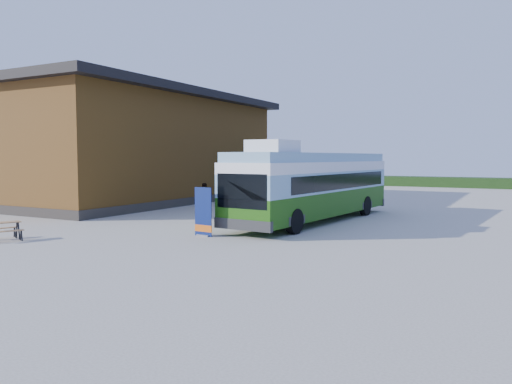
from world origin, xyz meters
The scene contains 10 objects.
ground centered at (0.00, 0.00, 0.00)m, with size 100.00×100.00×0.00m, color #BCB7AD.
barn centered at (-10.50, 10.00, 3.59)m, with size 9.60×21.20×7.50m.
hedge centered at (8.00, 38.00, 0.50)m, with size 40.00×3.00×1.00m, color #264419.
bus centered at (3.53, 5.33, 1.81)m, with size 3.70×12.50×3.78m.
awning centered at (1.39, 5.46, 2.75)m, with size 3.07×4.53×0.53m.
banner centered at (1.42, -0.97, 0.78)m, with size 0.83×0.23×1.91m.
picnic_table centered at (-4.51, -5.28, 0.51)m, with size 1.52×1.45×0.68m.
person_a centered at (0.20, 2.68, 0.80)m, with size 0.59×0.38×1.61m, color #999999.
person_b centered at (-3.74, 6.62, 0.80)m, with size 0.78×0.61×1.61m, color #999999.
slurry_tanker centered at (-2.94, 16.22, 1.44)m, with size 3.61×6.44×2.51m.
Camera 1 is at (12.39, -16.98, 3.08)m, focal length 35.00 mm.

